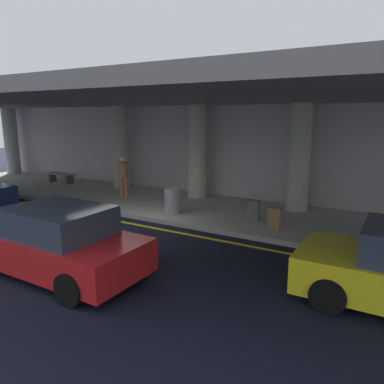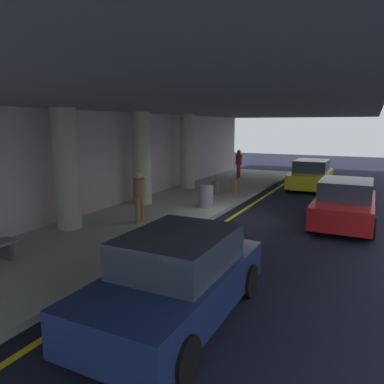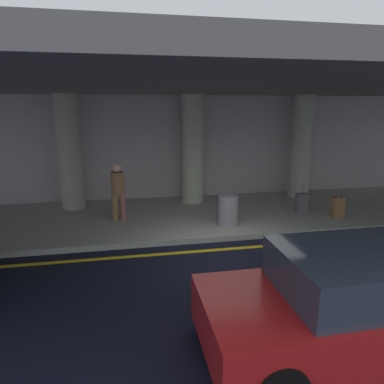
% 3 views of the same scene
% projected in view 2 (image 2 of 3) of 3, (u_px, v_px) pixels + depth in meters
% --- Properties ---
extents(ground_plane, '(60.00, 60.00, 0.00)m').
position_uv_depth(ground_plane, '(246.00, 219.00, 12.94)').
color(ground_plane, black).
extents(sidewalk, '(26.00, 4.20, 0.15)m').
position_uv_depth(sidewalk, '(171.00, 208.00, 14.28)').
color(sidewalk, '#A7ADA2').
rests_on(sidewalk, ground).
extents(lane_stripe_yellow, '(26.00, 0.14, 0.01)m').
position_uv_depth(lane_stripe_yellow, '(232.00, 217.00, 13.17)').
color(lane_stripe_yellow, yellow).
rests_on(lane_stripe_yellow, ground).
extents(support_column_left_mid, '(0.75, 0.75, 3.65)m').
position_uv_depth(support_column_left_mid, '(67.00, 169.00, 10.99)').
color(support_column_left_mid, '#A7AB9B').
rests_on(support_column_left_mid, sidewalk).
extents(support_column_center, '(0.75, 0.75, 3.65)m').
position_uv_depth(support_column_center, '(142.00, 159.00, 14.51)').
color(support_column_center, '#ABB39A').
rests_on(support_column_center, sidewalk).
extents(support_column_right_mid, '(0.75, 0.75, 3.65)m').
position_uv_depth(support_column_right_mid, '(187.00, 152.00, 18.03)').
color(support_column_right_mid, '#A9AF9F').
rests_on(support_column_right_mid, sidewalk).
extents(ceiling_overhang, '(28.00, 13.20, 0.30)m').
position_uv_depth(ceiling_overhang, '(181.00, 107.00, 13.36)').
color(ceiling_overhang, slate).
rests_on(ceiling_overhang, support_column_far_left).
extents(terminal_back_wall, '(26.00, 0.30, 3.80)m').
position_uv_depth(terminal_back_wall, '(123.00, 159.00, 14.94)').
color(terminal_back_wall, '#B6ABB1').
rests_on(terminal_back_wall, ground).
extents(car_red, '(4.10, 1.92, 1.50)m').
position_uv_depth(car_red, '(345.00, 204.00, 12.13)').
color(car_red, red).
rests_on(car_red, ground).
extents(car_yellow_taxi, '(4.10, 1.92, 1.50)m').
position_uv_depth(car_yellow_taxi, '(311.00, 175.00, 19.02)').
color(car_yellow_taxi, yellow).
rests_on(car_yellow_taxi, ground).
extents(car_navy, '(4.10, 1.92, 1.50)m').
position_uv_depth(car_navy, '(177.00, 278.00, 6.21)').
color(car_navy, navy).
rests_on(car_navy, ground).
extents(traveler_with_luggage, '(0.38, 0.38, 1.68)m').
position_uv_depth(traveler_with_luggage, '(139.00, 193.00, 11.77)').
color(traveler_with_luggage, olive).
rests_on(traveler_with_luggage, sidewalk).
extents(person_waiting_for_ride, '(0.38, 0.38, 1.68)m').
position_uv_depth(person_waiting_for_ride, '(239.00, 162.00, 21.80)').
color(person_waiting_for_ride, '#A12B20').
rests_on(person_waiting_for_ride, sidewalk).
extents(suitcase_upright_primary, '(0.36, 0.22, 0.90)m').
position_uv_depth(suitcase_upright_primary, '(234.00, 186.00, 17.22)').
color(suitcase_upright_primary, '#996B45').
rests_on(suitcase_upright_primary, sidewalk).
extents(suitcase_upright_secondary, '(0.36, 0.22, 0.90)m').
position_uv_depth(suitcase_upright_secondary, '(215.00, 188.00, 16.72)').
color(suitcase_upright_secondary, '#595D64').
rests_on(suitcase_upright_secondary, sidewalk).
extents(trash_bin_steel, '(0.56, 0.56, 0.85)m').
position_uv_depth(trash_bin_steel, '(206.00, 196.00, 14.09)').
color(trash_bin_steel, gray).
rests_on(trash_bin_steel, sidewalk).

